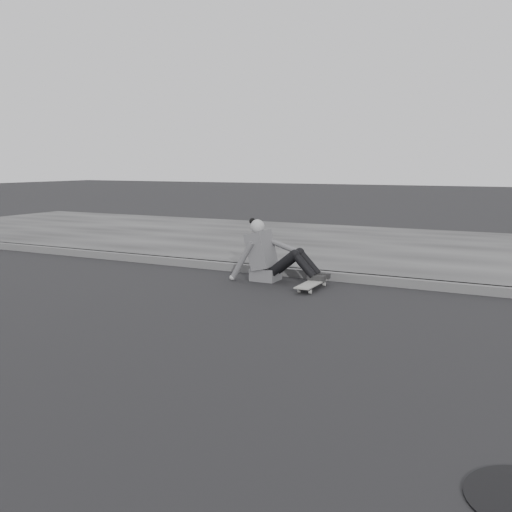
{
  "coord_description": "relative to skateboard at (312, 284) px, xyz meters",
  "views": [
    {
      "loc": [
        2.03,
        -4.99,
        1.63
      ],
      "look_at": [
        -1.11,
        1.24,
        0.5
      ],
      "focal_mm": 40.0,
      "sensor_mm": 36.0,
      "label": 1
    }
  ],
  "objects": [
    {
      "name": "sidewalk",
      "position": [
        0.61,
        3.71,
        -0.01
      ],
      "size": [
        24.0,
        6.0,
        0.12
      ],
      "primitive_type": "cube",
      "color": "#3D3D3D",
      "rests_on": "ground"
    },
    {
      "name": "ground",
      "position": [
        0.61,
        -1.89,
        -0.07
      ],
      "size": [
        80.0,
        80.0,
        0.0
      ],
      "primitive_type": "plane",
      "color": "black",
      "rests_on": "ground"
    },
    {
      "name": "curb",
      "position": [
        0.61,
        0.69,
        -0.01
      ],
      "size": [
        24.0,
        0.16,
        0.12
      ],
      "primitive_type": "cube",
      "color": "#515151",
      "rests_on": "ground"
    },
    {
      "name": "seated_woman",
      "position": [
        -0.73,
        0.25,
        0.29
      ],
      "size": [
        1.38,
        0.46,
        0.88
      ],
      "color": "#525154",
      "rests_on": "ground"
    },
    {
      "name": "skateboard",
      "position": [
        0.0,
        0.0,
        0.0
      ],
      "size": [
        0.2,
        0.78,
        0.09
      ],
      "color": "#9A9A95",
      "rests_on": "ground"
    }
  ]
}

